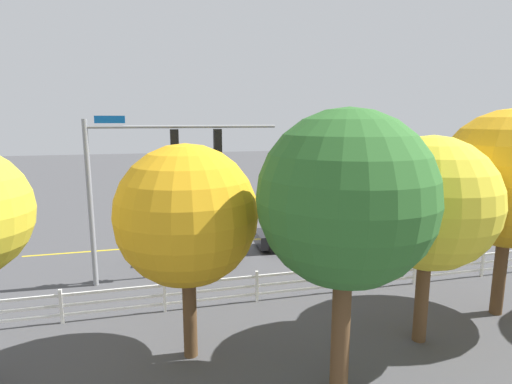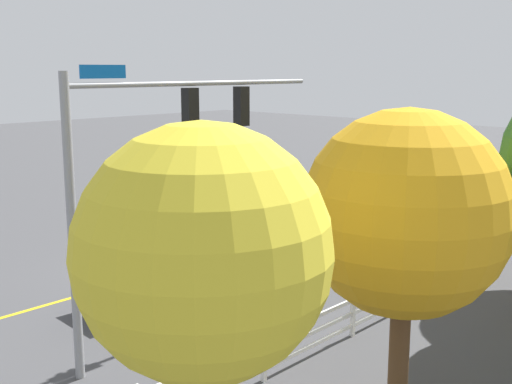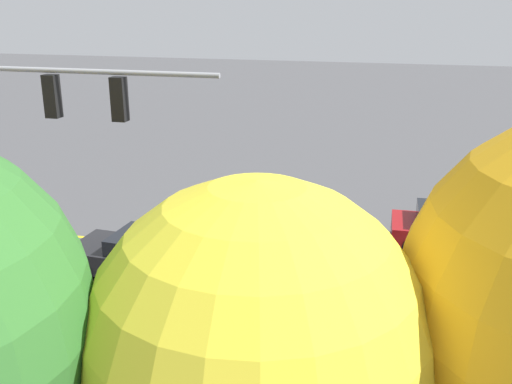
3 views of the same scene
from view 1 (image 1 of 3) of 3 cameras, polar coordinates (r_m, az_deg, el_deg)
The scene contains 12 objects.
ground_plane at distance 22.20m, azimuth -4.08°, elevation -6.91°, with size 120.00×120.00×0.00m, color #444447.
lane_center_stripe at distance 23.20m, azimuth 5.75°, elevation -6.17°, with size 28.00×0.16×0.01m, color gold.
signal_assembly at distance 16.53m, azimuth -15.07°, elevation 3.48°, with size 7.47×0.38×6.64m.
car_0 at distance 19.74m, azimuth -8.63°, elevation -7.25°, with size 4.27×2.18×1.30m.
car_1 at distance 26.06m, azimuth 10.50°, elevation -2.92°, with size 4.19×2.17×1.38m.
car_2 at distance 21.22m, azimuth 6.10°, elevation -5.86°, with size 4.48×2.03×1.41m.
car_3 at distance 28.95m, azimuth 22.62°, elevation -2.26°, with size 4.57×2.02×1.40m.
white_rail_fence at distance 16.10m, azimuth 11.63°, elevation -11.58°, with size 26.10×0.10×1.15m.
tree_1 at distance 9.34m, azimuth 12.46°, elevation -1.10°, with size 4.05×4.05×6.78m.
tree_2 at distance 10.87m, azimuth -9.65°, elevation -3.32°, with size 3.77×3.77×5.91m.
tree_4 at distance 12.45m, azimuth 23.04°, elevation -1.52°, with size 3.80×3.80×6.09m.
tree_5 at distance 15.41m, azimuth 32.01°, elevation 1.56°, with size 4.46×4.46×6.87m.
Camera 1 is at (3.67, 20.90, 6.52)m, focal length 28.59 mm.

